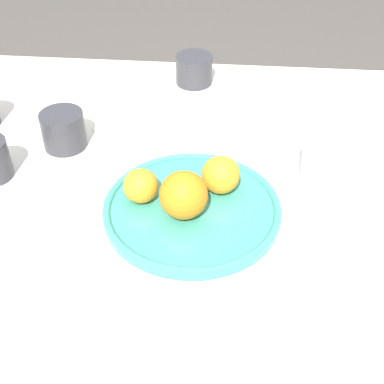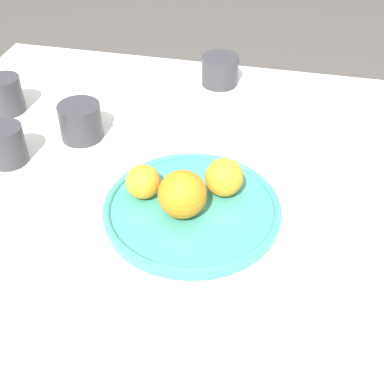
% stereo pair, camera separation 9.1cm
% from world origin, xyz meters
% --- Properties ---
extents(ground_plane, '(12.00, 12.00, 0.00)m').
position_xyz_m(ground_plane, '(0.00, 0.00, 0.00)').
color(ground_plane, '#4C4742').
extents(table, '(1.43, 0.82, 0.71)m').
position_xyz_m(table, '(0.00, 0.00, 0.35)').
color(table, silver).
rests_on(table, ground_plane).
extents(fruit_platter, '(0.31, 0.31, 0.02)m').
position_xyz_m(fruit_platter, '(-0.08, -0.17, 0.72)').
color(fruit_platter, teal).
rests_on(fruit_platter, table).
extents(orange_0, '(0.08, 0.08, 0.08)m').
position_xyz_m(orange_0, '(-0.10, -0.19, 0.76)').
color(orange_0, orange).
rests_on(orange_0, fruit_platter).
extents(orange_1, '(0.07, 0.07, 0.07)m').
position_xyz_m(orange_1, '(-0.04, -0.12, 0.76)').
color(orange_1, orange).
rests_on(orange_1, fruit_platter).
extents(orange_2, '(0.06, 0.06, 0.06)m').
position_xyz_m(orange_2, '(-0.18, -0.16, 0.75)').
color(orange_2, orange).
rests_on(orange_2, fruit_platter).
extents(water_glass, '(0.07, 0.07, 0.11)m').
position_xyz_m(water_glass, '(0.14, -0.06, 0.76)').
color(water_glass, silver).
rests_on(water_glass, table).
extents(cup_0, '(0.09, 0.09, 0.07)m').
position_xyz_m(cup_0, '(-0.12, 0.31, 0.74)').
color(cup_0, '#333338').
rests_on(cup_0, table).
extents(cup_2, '(0.09, 0.09, 0.08)m').
position_xyz_m(cup_2, '(-0.36, 0.02, 0.74)').
color(cup_2, '#333338').
rests_on(cup_2, table).
extents(napkin, '(0.13, 0.11, 0.01)m').
position_xyz_m(napkin, '(-0.25, 0.12, 0.71)').
color(napkin, silver).
rests_on(napkin, table).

